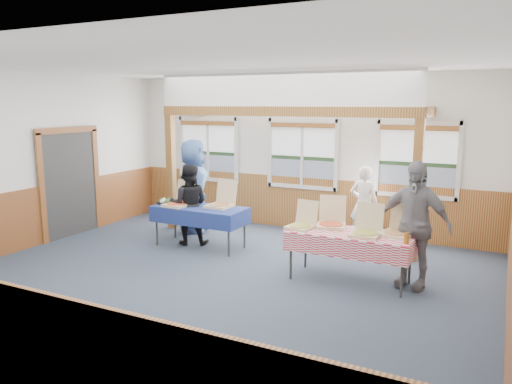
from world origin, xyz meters
TOP-DOWN VIEW (x-y plane):
  - floor at (0.00, 0.00)m, footprint 8.00×8.00m
  - ceiling at (0.00, 0.00)m, footprint 8.00×8.00m
  - wall_back at (0.00, 3.50)m, footprint 8.00×0.00m
  - wall_left at (-4.00, 0.00)m, footprint 0.00×8.00m
  - wainscot_back at (0.00, 3.48)m, footprint 7.98×0.05m
  - wainscot_front at (0.00, -3.48)m, footprint 7.98×0.05m
  - wainscot_left at (-3.98, 0.00)m, footprint 0.05×6.98m
  - wainscot_right at (3.98, 0.00)m, footprint 0.05×6.98m
  - cased_opening at (-3.96, 0.90)m, footprint 0.06×1.30m
  - window_left at (-2.30, 3.46)m, footprint 1.56×0.10m
  - window_mid at (0.00, 3.46)m, footprint 1.56×0.10m
  - window_right at (2.30, 3.46)m, footprint 1.56×0.10m
  - post_left at (-2.50, 2.30)m, footprint 0.15×0.15m
  - post_right at (2.50, 2.30)m, footprint 0.15×0.15m
  - cross_beam at (0.00, 2.30)m, footprint 5.15×0.18m
  - table_left at (-1.18, 1.36)m, footprint 1.88×1.21m
  - table_right at (1.82, 0.84)m, footprint 1.99×1.52m
  - pizza_box_a at (-1.58, 1.25)m, footprint 0.47×0.56m
  - pizza_box_b at (-0.83, 1.52)m, footprint 0.45×0.54m
  - pizza_box_c at (1.08, 0.74)m, footprint 0.43×0.50m
  - pizza_box_d at (1.46, 1.03)m, footprint 0.53×0.60m
  - pizza_box_e at (2.07, 0.76)m, footprint 0.41×0.50m
  - pizza_box_f at (2.48, 0.98)m, footprint 0.52×0.59m
  - veggie_tray at (-1.93, 1.36)m, footprint 0.38×0.38m
  - drink_glass at (2.67, 0.59)m, footprint 0.07×0.07m
  - woman_white at (1.43, 3.06)m, footprint 0.55×0.36m
  - woman_black at (-1.47, 1.44)m, footprint 0.91×0.83m
  - man_blue at (-1.91, 2.25)m, footprint 0.90×1.09m
  - person_grey at (2.68, 1.05)m, footprint 1.15×0.64m

SIDE VIEW (x-z plane):
  - floor at x=0.00m, z-range 0.00..0.00m
  - wainscot_back at x=0.00m, z-range 0.00..1.10m
  - wainscot_front at x=0.00m, z-range 0.00..1.10m
  - wainscot_left at x=-3.98m, z-range 0.00..1.10m
  - wainscot_right at x=3.98m, z-range 0.00..1.10m
  - table_left at x=-1.18m, z-range 0.32..1.08m
  - table_right at x=1.82m, z-range 0.32..1.08m
  - woman_white at x=1.43m, z-range 0.00..1.48m
  - woman_black at x=-1.47m, z-range 0.00..1.52m
  - veggie_tray at x=-1.93m, z-range 0.74..0.83m
  - pizza_box_c at x=1.08m, z-range 0.62..1.02m
  - pizza_box_e at x=2.07m, z-range 0.60..1.05m
  - pizza_box_d at x=1.46m, z-range 0.60..1.05m
  - pizza_box_a at x=-1.58m, z-range 0.60..1.06m
  - pizza_box_f at x=2.48m, z-range 0.59..1.06m
  - pizza_box_b at x=-0.83m, z-range 0.59..1.06m
  - drink_glass at x=2.67m, z-range 0.76..0.91m
  - person_grey at x=2.68m, z-range 0.00..1.85m
  - man_blue at x=-1.91m, z-range 0.00..1.92m
  - cased_opening at x=-3.96m, z-range 0.00..2.10m
  - post_left at x=-2.50m, z-range 0.00..2.40m
  - post_right at x=2.50m, z-range 0.00..2.40m
  - wall_back at x=0.00m, z-range -2.40..5.60m
  - wall_left at x=-4.00m, z-range -2.40..5.60m
  - window_left at x=-2.30m, z-range 0.95..2.41m
  - window_mid at x=0.00m, z-range 0.95..2.41m
  - window_right at x=2.30m, z-range 0.95..2.41m
  - cross_beam at x=0.00m, z-range 2.40..2.58m
  - ceiling at x=0.00m, z-range 3.20..3.20m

